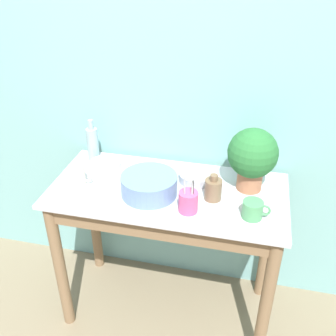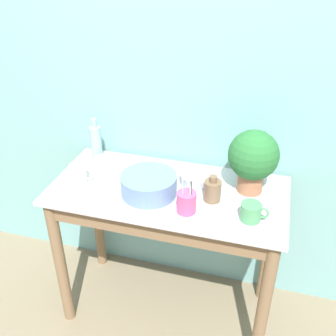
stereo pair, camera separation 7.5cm
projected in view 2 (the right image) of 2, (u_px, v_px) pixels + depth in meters
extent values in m
cube|color=#7AB2B2|center=(186.00, 95.00, 2.00)|extent=(6.00, 0.05, 2.40)
cylinder|color=#846647|center=(61.00, 264.00, 2.07)|extent=(0.06, 0.06, 0.81)
cylinder|color=#846647|center=(263.00, 309.00, 1.82)|extent=(0.06, 0.06, 0.81)
cylinder|color=#846647|center=(97.00, 213.00, 2.45)|extent=(0.06, 0.06, 0.81)
cylinder|color=#846647|center=(269.00, 245.00, 2.20)|extent=(0.06, 0.06, 0.81)
cube|color=#846647|center=(154.00, 229.00, 1.76)|extent=(1.05, 0.02, 0.10)
cube|color=silver|center=(168.00, 191.00, 1.92)|extent=(1.15, 0.56, 0.02)
cylinder|color=#A36647|center=(250.00, 182.00, 1.88)|extent=(0.12, 0.12, 0.10)
sphere|color=#286B33|center=(254.00, 155.00, 1.81)|extent=(0.24, 0.24, 0.24)
cylinder|color=#6684B2|center=(149.00, 185.00, 1.86)|extent=(0.27, 0.27, 0.10)
cylinder|color=#93B2BC|center=(96.00, 143.00, 2.14)|extent=(0.06, 0.06, 0.18)
cylinder|color=#93B2BC|center=(94.00, 123.00, 2.08)|extent=(0.03, 0.03, 0.05)
cylinder|color=brown|center=(212.00, 191.00, 1.81)|extent=(0.08, 0.08, 0.10)
cylinder|color=brown|center=(213.00, 179.00, 1.78)|extent=(0.04, 0.04, 0.03)
cylinder|color=#4C935B|center=(251.00, 212.00, 1.69)|extent=(0.09, 0.09, 0.08)
torus|color=#4C935B|center=(263.00, 213.00, 1.68)|extent=(0.06, 0.01, 0.06)
cylinder|color=beige|center=(78.00, 173.00, 1.95)|extent=(0.08, 0.08, 0.10)
torus|color=beige|center=(86.00, 174.00, 1.94)|extent=(0.07, 0.01, 0.07)
cylinder|color=#A8A8B2|center=(197.00, 177.00, 1.97)|extent=(0.17, 0.17, 0.04)
cylinder|color=silver|center=(108.00, 165.00, 2.06)|extent=(0.16, 0.16, 0.06)
cylinder|color=#CC4C7F|center=(186.00, 202.00, 1.74)|extent=(0.09, 0.09, 0.10)
cylinder|color=#B7B7BC|center=(182.00, 194.00, 1.71)|extent=(0.01, 0.03, 0.20)
cylinder|color=#333333|center=(191.00, 196.00, 1.71)|extent=(0.01, 0.03, 0.17)
cylinder|color=#B7B7BC|center=(190.00, 196.00, 1.71)|extent=(0.01, 0.01, 0.18)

